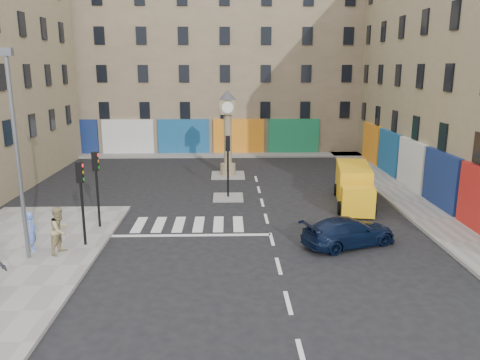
{
  "coord_description": "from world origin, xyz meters",
  "views": [
    {
      "loc": [
        -2.01,
        -19.32,
        7.74
      ],
      "look_at": [
        -1.37,
        4.44,
        2.0
      ],
      "focal_mm": 35.0,
      "sensor_mm": 36.0,
      "label": 1
    }
  ],
  "objects_px": {
    "traffic_light_left_far": "(96,177)",
    "pedestrian_blue": "(32,231)",
    "clock_pillar": "(228,128)",
    "pedestrian_tan": "(60,230)",
    "traffic_light_left_near": "(81,190)",
    "traffic_light_island": "(228,156)",
    "navy_sedan": "(349,232)",
    "lamp_post": "(16,146)",
    "yellow_van": "(354,185)"
  },
  "relations": [
    {
      "from": "traffic_light_left_near",
      "to": "yellow_van",
      "type": "relative_size",
      "value": 0.61
    },
    {
      "from": "traffic_light_left_far",
      "to": "lamp_post",
      "type": "bearing_deg",
      "value": -116.57
    },
    {
      "from": "traffic_light_island",
      "to": "clock_pillar",
      "type": "height_order",
      "value": "clock_pillar"
    },
    {
      "from": "traffic_light_left_near",
      "to": "yellow_van",
      "type": "height_order",
      "value": "traffic_light_left_near"
    },
    {
      "from": "traffic_light_left_near",
      "to": "navy_sedan",
      "type": "height_order",
      "value": "traffic_light_left_near"
    },
    {
      "from": "lamp_post",
      "to": "navy_sedan",
      "type": "distance_m",
      "value": 14.25
    },
    {
      "from": "clock_pillar",
      "to": "pedestrian_tan",
      "type": "height_order",
      "value": "clock_pillar"
    },
    {
      "from": "pedestrian_blue",
      "to": "pedestrian_tan",
      "type": "relative_size",
      "value": 0.84
    },
    {
      "from": "traffic_light_island",
      "to": "pedestrian_tan",
      "type": "bearing_deg",
      "value": -128.85
    },
    {
      "from": "traffic_light_left_near",
      "to": "traffic_light_island",
      "type": "bearing_deg",
      "value": 51.07
    },
    {
      "from": "traffic_light_left_near",
      "to": "pedestrian_tan",
      "type": "xyz_separation_m",
      "value": [
        -0.72,
        -0.91,
        -1.47
      ]
    },
    {
      "from": "traffic_light_left_near",
      "to": "traffic_light_left_far",
      "type": "bearing_deg",
      "value": 90.0
    },
    {
      "from": "traffic_light_left_far",
      "to": "clock_pillar",
      "type": "height_order",
      "value": "clock_pillar"
    },
    {
      "from": "traffic_light_left_near",
      "to": "traffic_light_left_far",
      "type": "height_order",
      "value": "same"
    },
    {
      "from": "traffic_light_left_near",
      "to": "traffic_light_island",
      "type": "relative_size",
      "value": 1.0
    },
    {
      "from": "lamp_post",
      "to": "navy_sedan",
      "type": "relative_size",
      "value": 1.9
    },
    {
      "from": "traffic_light_left_far",
      "to": "pedestrian_blue",
      "type": "height_order",
      "value": "traffic_light_left_far"
    },
    {
      "from": "traffic_light_left_near",
      "to": "traffic_light_left_far",
      "type": "distance_m",
      "value": 2.4
    },
    {
      "from": "traffic_light_island",
      "to": "navy_sedan",
      "type": "xyz_separation_m",
      "value": [
        5.36,
        -7.82,
        -1.96
      ]
    },
    {
      "from": "navy_sedan",
      "to": "yellow_van",
      "type": "distance_m",
      "value": 6.9
    },
    {
      "from": "pedestrian_tan",
      "to": "pedestrian_blue",
      "type": "bearing_deg",
      "value": 92.83
    },
    {
      "from": "yellow_van",
      "to": "pedestrian_blue",
      "type": "distance_m",
      "value": 17.19
    },
    {
      "from": "navy_sedan",
      "to": "pedestrian_blue",
      "type": "bearing_deg",
      "value": 70.47
    },
    {
      "from": "traffic_light_left_far",
      "to": "pedestrian_blue",
      "type": "distance_m",
      "value": 3.95
    },
    {
      "from": "clock_pillar",
      "to": "navy_sedan",
      "type": "bearing_deg",
      "value": -68.81
    },
    {
      "from": "clock_pillar",
      "to": "yellow_van",
      "type": "distance_m",
      "value": 10.56
    },
    {
      "from": "navy_sedan",
      "to": "lamp_post",
      "type": "bearing_deg",
      "value": 73.99
    },
    {
      "from": "traffic_light_left_near",
      "to": "pedestrian_blue",
      "type": "distance_m",
      "value": 2.66
    },
    {
      "from": "traffic_light_island",
      "to": "pedestrian_tan",
      "type": "height_order",
      "value": "traffic_light_island"
    },
    {
      "from": "traffic_light_left_near",
      "to": "lamp_post",
      "type": "bearing_deg",
      "value": -143.62
    },
    {
      "from": "navy_sedan",
      "to": "traffic_light_left_near",
      "type": "bearing_deg",
      "value": 68.08
    },
    {
      "from": "pedestrian_blue",
      "to": "pedestrian_tan",
      "type": "height_order",
      "value": "pedestrian_tan"
    },
    {
      "from": "traffic_light_left_far",
      "to": "yellow_van",
      "type": "height_order",
      "value": "traffic_light_left_far"
    },
    {
      "from": "traffic_light_left_near",
      "to": "traffic_light_island",
      "type": "height_order",
      "value": "traffic_light_left_near"
    },
    {
      "from": "navy_sedan",
      "to": "clock_pillar",
      "type": "bearing_deg",
      "value": -0.64
    },
    {
      "from": "traffic_light_left_far",
      "to": "traffic_light_island",
      "type": "bearing_deg",
      "value": 40.6
    },
    {
      "from": "traffic_light_left_near",
      "to": "yellow_van",
      "type": "bearing_deg",
      "value": 25.85
    },
    {
      "from": "lamp_post",
      "to": "pedestrian_tan",
      "type": "distance_m",
      "value": 3.86
    },
    {
      "from": "clock_pillar",
      "to": "pedestrian_tan",
      "type": "xyz_separation_m",
      "value": [
        -7.02,
        -14.71,
        -2.4
      ]
    },
    {
      "from": "lamp_post",
      "to": "clock_pillar",
      "type": "relative_size",
      "value": 1.36
    },
    {
      "from": "navy_sedan",
      "to": "pedestrian_tan",
      "type": "bearing_deg",
      "value": 72.31
    },
    {
      "from": "yellow_van",
      "to": "pedestrian_blue",
      "type": "xyz_separation_m",
      "value": [
        -15.63,
        -7.16,
        -0.08
      ]
    },
    {
      "from": "traffic_light_left_far",
      "to": "yellow_van",
      "type": "distance_m",
      "value": 14.32
    },
    {
      "from": "lamp_post",
      "to": "pedestrian_tan",
      "type": "height_order",
      "value": "lamp_post"
    },
    {
      "from": "traffic_light_left_far",
      "to": "clock_pillar",
      "type": "distance_m",
      "value": 13.05
    },
    {
      "from": "traffic_light_left_far",
      "to": "pedestrian_tan",
      "type": "relative_size",
      "value": 1.85
    },
    {
      "from": "traffic_light_left_near",
      "to": "lamp_post",
      "type": "relative_size",
      "value": 0.45
    },
    {
      "from": "navy_sedan",
      "to": "yellow_van",
      "type": "xyz_separation_m",
      "value": [
        1.95,
        6.61,
        0.43
      ]
    },
    {
      "from": "traffic_light_left_far",
      "to": "yellow_van",
      "type": "relative_size",
      "value": 0.61
    },
    {
      "from": "traffic_light_left_near",
      "to": "navy_sedan",
      "type": "distance_m",
      "value": 11.82
    }
  ]
}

